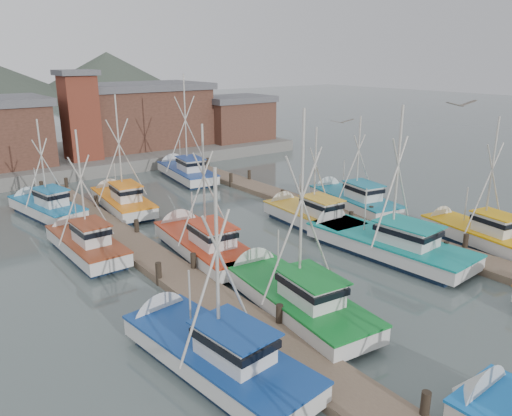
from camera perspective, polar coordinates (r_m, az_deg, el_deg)
ground at (r=26.51m, az=9.95°, el=-7.82°), size 260.00×260.00×0.00m
dock_left at (r=25.35m, az=-7.98°, el=-8.41°), size 2.30×46.00×1.50m
dock_right at (r=33.84m, az=13.08°, el=-2.07°), size 2.30×46.00×1.50m
quay at (r=57.01m, az=-18.37°, el=5.62°), size 44.00×16.00×1.20m
shed_center at (r=58.59m, az=-13.14°, el=10.38°), size 14.84×9.54×6.90m
shed_right at (r=61.51m, az=-2.40°, el=10.30°), size 8.48×6.36×5.20m
lookout_tower at (r=51.91m, az=-19.48°, el=10.02°), size 3.60×3.60×8.50m
boat_4 at (r=22.89m, az=3.87°, el=-9.88°), size 3.91×9.37×9.85m
boat_5 at (r=29.83m, az=13.92°, el=-3.79°), size 3.93×10.49×9.54m
boat_6 at (r=19.10m, az=-5.57°, el=-15.85°), size 3.69×9.15×8.38m
boat_7 at (r=33.19m, az=23.66°, el=-2.63°), size 3.63×8.13×8.39m
boat_8 at (r=29.03m, az=-6.36°, el=-3.96°), size 3.68×9.29×8.36m
boat_9 at (r=33.83m, az=5.89°, el=-0.88°), size 3.12×8.47×7.38m
boat_10 at (r=30.50m, az=-19.07°, el=-3.79°), size 3.20×7.83×7.84m
boat_11 at (r=38.14m, az=10.70°, el=0.98°), size 4.15×8.95×7.67m
boat_12 at (r=38.50m, az=-15.20°, el=0.83°), size 3.61×8.55×9.13m
boat_13 at (r=47.05m, az=-8.16°, el=4.16°), size 4.05×9.32×10.30m
boat_14 at (r=38.71m, az=-23.06°, el=0.12°), size 3.69×8.19×7.55m
gull_near at (r=18.74m, az=22.43°, el=10.88°), size 1.55×0.64×0.24m
gull_far at (r=27.64m, az=9.85°, el=9.68°), size 1.55×0.66×0.24m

